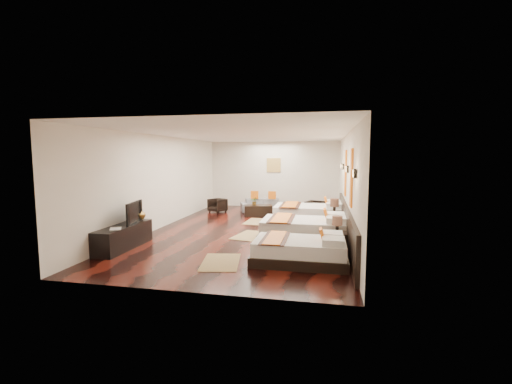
% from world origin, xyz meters
% --- Properties ---
extents(floor, '(5.50, 9.50, 0.01)m').
position_xyz_m(floor, '(0.00, 0.00, 0.00)').
color(floor, black).
rests_on(floor, ground).
extents(ceiling, '(5.50, 9.50, 0.01)m').
position_xyz_m(ceiling, '(0.00, 0.00, 2.80)').
color(ceiling, white).
rests_on(ceiling, floor).
extents(back_wall, '(5.50, 0.01, 2.80)m').
position_xyz_m(back_wall, '(0.00, 4.75, 1.40)').
color(back_wall, silver).
rests_on(back_wall, floor).
extents(left_wall, '(0.01, 9.50, 2.80)m').
position_xyz_m(left_wall, '(-2.75, 0.00, 1.40)').
color(left_wall, silver).
rests_on(left_wall, floor).
extents(right_wall, '(0.01, 9.50, 2.80)m').
position_xyz_m(right_wall, '(2.75, 0.00, 1.40)').
color(right_wall, silver).
rests_on(right_wall, floor).
extents(headboard_panel, '(0.08, 6.60, 0.90)m').
position_xyz_m(headboard_panel, '(2.71, -0.80, 0.45)').
color(headboard_panel, black).
rests_on(headboard_panel, floor).
extents(bed_near, '(1.93, 1.21, 0.74)m').
position_xyz_m(bed_near, '(1.69, -2.84, 0.25)').
color(bed_near, black).
rests_on(bed_near, floor).
extents(bed_mid, '(2.27, 1.43, 0.87)m').
position_xyz_m(bed_mid, '(1.70, -1.02, 0.30)').
color(bed_mid, black).
rests_on(bed_mid, floor).
extents(bed_far, '(2.32, 1.46, 0.88)m').
position_xyz_m(bed_far, '(1.70, 1.40, 0.30)').
color(bed_far, black).
rests_on(bed_far, floor).
extents(nightstand_a, '(0.43, 0.43, 0.84)m').
position_xyz_m(nightstand_a, '(2.44, -1.97, 0.30)').
color(nightstand_a, black).
rests_on(nightstand_a, floor).
extents(nightstand_b, '(0.47, 0.47, 0.94)m').
position_xyz_m(nightstand_b, '(2.45, 0.46, 0.33)').
color(nightstand_b, black).
rests_on(nightstand_b, floor).
extents(jute_mat_near, '(0.95, 1.31, 0.01)m').
position_xyz_m(jute_mat_near, '(0.08, -3.17, 0.01)').
color(jute_mat_near, '#94794B').
rests_on(jute_mat_near, floor).
extents(jute_mat_mid, '(0.98, 1.33, 0.01)m').
position_xyz_m(jute_mat_mid, '(0.17, -0.74, 0.01)').
color(jute_mat_mid, '#94794B').
rests_on(jute_mat_mid, floor).
extents(jute_mat_far, '(0.82, 1.24, 0.01)m').
position_xyz_m(jute_mat_far, '(-0.03, 1.28, 0.01)').
color(jute_mat_far, '#94794B').
rests_on(jute_mat_far, floor).
extents(tv_console, '(0.50, 1.80, 0.55)m').
position_xyz_m(tv_console, '(-2.50, -2.57, 0.28)').
color(tv_console, black).
rests_on(tv_console, floor).
extents(tv, '(0.28, 0.93, 0.53)m').
position_xyz_m(tv, '(-2.45, -2.32, 0.82)').
color(tv, black).
rests_on(tv, tv_console).
extents(book, '(0.37, 0.40, 0.03)m').
position_xyz_m(book, '(-2.50, -3.09, 0.57)').
color(book, black).
rests_on(book, tv_console).
extents(figurine, '(0.33, 0.33, 0.33)m').
position_xyz_m(figurine, '(-2.50, -1.86, 0.72)').
color(figurine, brown).
rests_on(figurine, tv_console).
extents(sofa, '(1.88, 1.27, 0.51)m').
position_xyz_m(sofa, '(-0.21, 3.40, 0.26)').
color(sofa, slate).
rests_on(sofa, floor).
extents(armchair_left, '(0.78, 0.79, 0.53)m').
position_xyz_m(armchair_left, '(-1.94, 2.89, 0.27)').
color(armchair_left, black).
rests_on(armchair_left, floor).
extents(armchair_right, '(0.77, 0.76, 0.55)m').
position_xyz_m(armchair_right, '(1.82, 2.83, 0.28)').
color(armchair_right, black).
rests_on(armchair_right, floor).
extents(coffee_table, '(1.09, 0.73, 0.40)m').
position_xyz_m(coffee_table, '(-0.21, 2.35, 0.20)').
color(coffee_table, black).
rests_on(coffee_table, floor).
extents(table_plant, '(0.31, 0.28, 0.29)m').
position_xyz_m(table_plant, '(-0.34, 2.33, 0.55)').
color(table_plant, '#235B1E').
rests_on(table_plant, coffee_table).
extents(orange_panel_a, '(0.04, 0.40, 1.30)m').
position_xyz_m(orange_panel_a, '(2.73, -1.90, 1.70)').
color(orange_panel_a, '#D86014').
rests_on(orange_panel_a, right_wall).
extents(orange_panel_b, '(0.04, 0.40, 1.30)m').
position_xyz_m(orange_panel_b, '(2.73, 0.30, 1.70)').
color(orange_panel_b, '#D86014').
rests_on(orange_panel_b, right_wall).
extents(sconce_near, '(0.07, 0.12, 0.18)m').
position_xyz_m(sconce_near, '(2.70, -3.00, 1.85)').
color(sconce_near, black).
rests_on(sconce_near, right_wall).
extents(sconce_mid, '(0.07, 0.12, 0.18)m').
position_xyz_m(sconce_mid, '(2.70, -0.80, 1.85)').
color(sconce_mid, black).
rests_on(sconce_mid, right_wall).
extents(sconce_far, '(0.07, 0.12, 0.18)m').
position_xyz_m(sconce_far, '(2.70, 1.40, 1.85)').
color(sconce_far, black).
rests_on(sconce_far, right_wall).
extents(sconce_lounge, '(0.07, 0.12, 0.18)m').
position_xyz_m(sconce_lounge, '(2.70, 2.30, 1.85)').
color(sconce_lounge, black).
rests_on(sconce_lounge, right_wall).
extents(gold_artwork, '(0.60, 0.04, 0.60)m').
position_xyz_m(gold_artwork, '(0.00, 4.73, 1.80)').
color(gold_artwork, '#AD873F').
rests_on(gold_artwork, back_wall).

